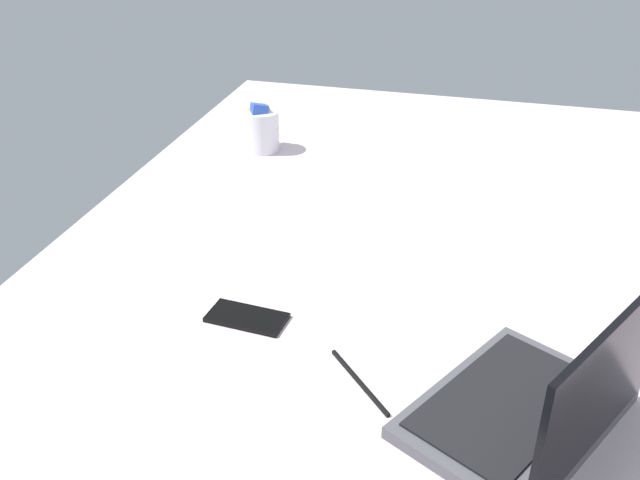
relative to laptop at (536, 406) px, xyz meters
The scene contains 5 objects.
bed_mattress 67.76cm from the laptop, 154.75° to the right, with size 180.00×140.00×18.00cm, color silver.
laptop is the anchor object (origin of this frame).
snack_cup 115.63cm from the laptop, 141.49° to the right, with size 9.70×10.09×13.77cm.
cell_phone 51.35cm from the laptop, 106.70° to the right, with size 6.80×14.00×0.80cm, color black.
charger_cable 26.70cm from the laptop, 96.97° to the right, with size 17.00×0.60×0.60cm, color black.
Camera 1 is at (141.48, 18.31, 92.34)cm, focal length 39.96 mm.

